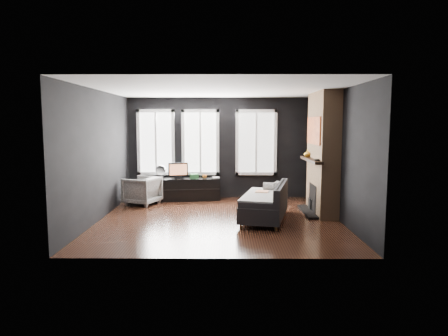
{
  "coord_description": "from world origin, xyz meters",
  "views": [
    {
      "loc": [
        0.16,
        -8.27,
        2.01
      ],
      "look_at": [
        0.1,
        0.3,
        1.05
      ],
      "focal_mm": 32.0,
      "sensor_mm": 36.0,
      "label": 1
    }
  ],
  "objects_px": {
    "mug": "(205,176)",
    "mantel_vase": "(308,153)",
    "monitor": "(178,170)",
    "armchair": "(142,189)",
    "book": "(213,173)",
    "sofa": "(264,201)",
    "media_console": "(188,189)"
  },
  "relations": [
    {
      "from": "sofa",
      "to": "mantel_vase",
      "type": "height_order",
      "value": "mantel_vase"
    },
    {
      "from": "armchair",
      "to": "monitor",
      "type": "bearing_deg",
      "value": 144.45
    },
    {
      "from": "mug",
      "to": "mantel_vase",
      "type": "distance_m",
      "value": 2.77
    },
    {
      "from": "sofa",
      "to": "mug",
      "type": "distance_m",
      "value": 2.57
    },
    {
      "from": "armchair",
      "to": "mug",
      "type": "distance_m",
      "value": 1.66
    },
    {
      "from": "monitor",
      "to": "mantel_vase",
      "type": "bearing_deg",
      "value": -34.61
    },
    {
      "from": "book",
      "to": "armchair",
      "type": "bearing_deg",
      "value": -158.24
    },
    {
      "from": "mug",
      "to": "book",
      "type": "xyz_separation_m",
      "value": [
        0.21,
        0.11,
        0.06
      ]
    },
    {
      "from": "sofa",
      "to": "book",
      "type": "distance_m",
      "value": 2.57
    },
    {
      "from": "mantel_vase",
      "to": "monitor",
      "type": "bearing_deg",
      "value": 162.57
    },
    {
      "from": "sofa",
      "to": "book",
      "type": "bearing_deg",
      "value": 130.45
    },
    {
      "from": "monitor",
      "to": "mug",
      "type": "distance_m",
      "value": 0.71
    },
    {
      "from": "mug",
      "to": "book",
      "type": "bearing_deg",
      "value": 27.06
    },
    {
      "from": "media_console",
      "to": "sofa",
      "type": "bearing_deg",
      "value": -57.51
    },
    {
      "from": "armchair",
      "to": "media_console",
      "type": "bearing_deg",
      "value": 140.91
    },
    {
      "from": "armchair",
      "to": "monitor",
      "type": "height_order",
      "value": "monitor"
    },
    {
      "from": "armchair",
      "to": "monitor",
      "type": "distance_m",
      "value": 1.08
    },
    {
      "from": "sofa",
      "to": "mug",
      "type": "relative_size",
      "value": 15.36
    },
    {
      "from": "monitor",
      "to": "mantel_vase",
      "type": "distance_m",
      "value": 3.35
    },
    {
      "from": "media_console",
      "to": "mantel_vase",
      "type": "distance_m",
      "value": 3.27
    },
    {
      "from": "mug",
      "to": "armchair",
      "type": "bearing_deg",
      "value": -158.99
    },
    {
      "from": "monitor",
      "to": "mantel_vase",
      "type": "height_order",
      "value": "mantel_vase"
    },
    {
      "from": "armchair",
      "to": "mantel_vase",
      "type": "relative_size",
      "value": 4.4
    },
    {
      "from": "book",
      "to": "sofa",
      "type": "bearing_deg",
      "value": -62.89
    },
    {
      "from": "media_console",
      "to": "mantel_vase",
      "type": "bearing_deg",
      "value": -27.32
    },
    {
      "from": "armchair",
      "to": "sofa",
      "type": "bearing_deg",
      "value": 83.63
    },
    {
      "from": "armchair",
      "to": "mantel_vase",
      "type": "height_order",
      "value": "mantel_vase"
    },
    {
      "from": "monitor",
      "to": "book",
      "type": "bearing_deg",
      "value": -6.96
    },
    {
      "from": "monitor",
      "to": "armchair",
      "type": "bearing_deg",
      "value": -164.9
    },
    {
      "from": "book",
      "to": "mantel_vase",
      "type": "bearing_deg",
      "value": -26.98
    },
    {
      "from": "armchair",
      "to": "mantel_vase",
      "type": "distance_m",
      "value": 4.13
    },
    {
      "from": "mug",
      "to": "book",
      "type": "height_order",
      "value": "book"
    }
  ]
}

